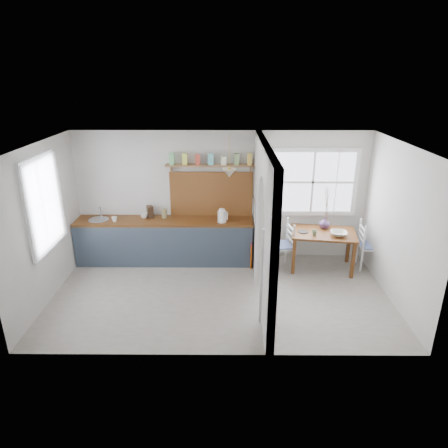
{
  "coord_description": "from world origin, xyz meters",
  "views": [
    {
      "loc": [
        0.1,
        -6.07,
        3.65
      ],
      "look_at": [
        0.06,
        0.43,
        1.15
      ],
      "focal_mm": 32.0,
      "sensor_mm": 36.0,
      "label": 1
    }
  ],
  "objects_px": {
    "vase": "(325,223)",
    "chair_right": "(371,245)",
    "dining_table": "(322,250)",
    "chair_left": "(280,245)",
    "kettle": "(222,215)"
  },
  "relations": [
    {
      "from": "chair_left",
      "to": "chair_right",
      "type": "bearing_deg",
      "value": 80.75
    },
    {
      "from": "chair_right",
      "to": "vase",
      "type": "xyz_separation_m",
      "value": [
        -0.89,
        0.21,
        0.39
      ]
    },
    {
      "from": "dining_table",
      "to": "chair_right",
      "type": "relative_size",
      "value": 1.27
    },
    {
      "from": "vase",
      "to": "chair_left",
      "type": "bearing_deg",
      "value": -166.09
    },
    {
      "from": "dining_table",
      "to": "chair_left",
      "type": "bearing_deg",
      "value": -171.76
    },
    {
      "from": "dining_table",
      "to": "vase",
      "type": "height_order",
      "value": "vase"
    },
    {
      "from": "vase",
      "to": "chair_right",
      "type": "bearing_deg",
      "value": -13.24
    },
    {
      "from": "kettle",
      "to": "vase",
      "type": "xyz_separation_m",
      "value": [
        2.02,
        0.07,
        -0.17
      ]
    },
    {
      "from": "chair_left",
      "to": "vase",
      "type": "distance_m",
      "value": 0.99
    },
    {
      "from": "chair_right",
      "to": "kettle",
      "type": "bearing_deg",
      "value": 91.89
    },
    {
      "from": "chair_right",
      "to": "chair_left",
      "type": "bearing_deg",
      "value": 94.97
    },
    {
      "from": "chair_right",
      "to": "kettle",
      "type": "xyz_separation_m",
      "value": [
        -2.91,
        0.14,
        0.56
      ]
    },
    {
      "from": "vase",
      "to": "dining_table",
      "type": "bearing_deg",
      "value": -105.52
    },
    {
      "from": "dining_table",
      "to": "kettle",
      "type": "relative_size",
      "value": 4.45
    },
    {
      "from": "dining_table",
      "to": "vase",
      "type": "distance_m",
      "value": 0.54
    }
  ]
}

